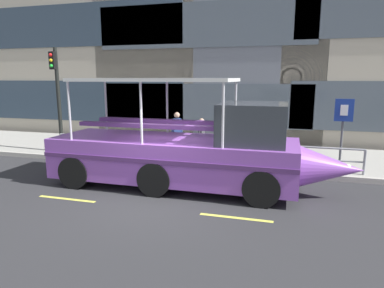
% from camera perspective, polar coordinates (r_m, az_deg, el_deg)
% --- Properties ---
extents(ground_plane, '(120.00, 120.00, 0.00)m').
position_cam_1_polar(ground_plane, '(9.98, -5.76, -8.76)').
color(ground_plane, '#2B2B2D').
extents(sidewalk, '(32.00, 4.80, 0.18)m').
position_cam_1_polar(sidewalk, '(15.10, 2.10, -1.53)').
color(sidewalk, '#99968E').
rests_on(sidewalk, ground_plane).
extents(curb_edge, '(32.00, 0.18, 0.18)m').
position_cam_1_polar(curb_edge, '(12.76, -0.60, -3.87)').
color(curb_edge, '#B2ADA3').
rests_on(curb_edge, ground_plane).
extents(lane_centreline, '(25.80, 0.12, 0.01)m').
position_cam_1_polar(lane_centreline, '(9.22, -7.82, -10.49)').
color(lane_centreline, '#DBD64C').
rests_on(lane_centreline, ground_plane).
extents(curb_guardrail, '(11.87, 0.09, 0.88)m').
position_cam_1_polar(curb_guardrail, '(12.89, 0.35, -0.60)').
color(curb_guardrail, gray).
rests_on(curb_guardrail, sidewalk).
extents(traffic_light_pole, '(0.24, 0.46, 4.44)m').
position_cam_1_polar(traffic_light_pole, '(15.70, -21.64, 8.39)').
color(traffic_light_pole, black).
rests_on(traffic_light_pole, sidewalk).
extents(parking_sign, '(0.60, 0.12, 2.50)m').
position_cam_1_polar(parking_sign, '(12.68, 23.93, 3.32)').
color(parking_sign, '#4C4F54').
rests_on(parking_sign, sidewalk).
extents(duck_tour_boat, '(9.44, 2.51, 3.36)m').
position_cam_1_polar(duck_tour_boat, '(10.50, -0.25, -1.31)').
color(duck_tour_boat, purple).
rests_on(duck_tour_boat, ground_plane).
extents(pedestrian_near_bow, '(0.34, 0.32, 1.54)m').
position_cam_1_polar(pedestrian_near_bow, '(13.20, 13.58, 0.84)').
color(pedestrian_near_bow, '#1E2338').
rests_on(pedestrian_near_bow, sidewalk).
extents(pedestrian_mid_left, '(0.23, 0.44, 1.54)m').
position_cam_1_polar(pedestrian_mid_left, '(14.20, 1.60, 1.87)').
color(pedestrian_mid_left, '#47423D').
rests_on(pedestrian_mid_left, sidewalk).
extents(pedestrian_mid_right, '(0.42, 0.35, 1.76)m').
position_cam_1_polar(pedestrian_mid_right, '(14.56, -2.52, 2.60)').
color(pedestrian_mid_right, '#1E2338').
rests_on(pedestrian_mid_right, sidewalk).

